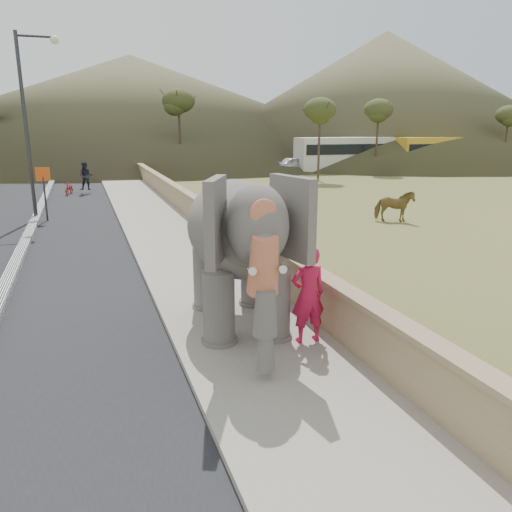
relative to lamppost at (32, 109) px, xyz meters
The scene contains 16 objects.
ground 17.67m from the lamppost, 73.97° to the right, with size 160.00×160.00×0.00m, color olive.
road 7.98m from the lamppost, 92.80° to the right, with size 7.00×120.00×0.03m, color black.
median 7.92m from the lamppost, 92.80° to the right, with size 0.35×120.00×0.22m, color black.
walkway 9.22m from the lamppost, 53.43° to the right, with size 3.00×120.00×0.15m, color #9E9687.
parapet 9.94m from the lamppost, 44.92° to the right, with size 0.30×120.00×1.10m, color tan.
lamppost is the anchor object (origin of this frame).
signboard 3.27m from the lamppost, 68.55° to the right, with size 0.60×0.08×2.40m.
cow 16.38m from the lamppost, 21.05° to the right, with size 0.76×1.67×1.41m, color olive.
distant_car 27.37m from the lamppost, 40.82° to the left, with size 1.70×4.23×1.44m, color silver.
bus_white 31.16m from the lamppost, 33.56° to the left, with size 2.50×11.00×3.10m, color silver.
bus_orange 38.10m from the lamppost, 23.37° to the left, with size 2.50×11.00×3.10m, color gold.
hill_right 54.21m from the lamppost, 41.24° to the left, with size 56.00×56.00×16.00m, color brown.
hill_far 54.59m from the lamppost, 79.77° to the left, with size 80.00×80.00×14.00m, color brown.
elephant_and_man 15.97m from the lamppost, 72.49° to the right, with size 2.70×4.59×3.15m.
motorcyclist 9.57m from the lamppost, 79.45° to the left, with size 1.98×1.72×2.01m.
trees 16.81m from the lamppost, 64.34° to the left, with size 48.27×37.26×8.70m.
Camera 1 is at (-2.90, -8.06, 4.18)m, focal length 35.00 mm.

